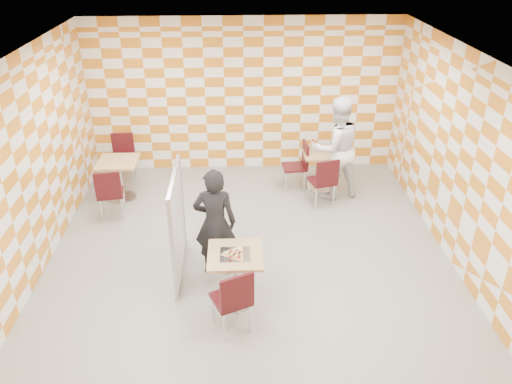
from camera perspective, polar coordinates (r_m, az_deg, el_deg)
The scene contains 15 objects.
room_shell at distance 7.10m, azimuth -0.92°, elevation 3.79°, with size 7.00×7.00×7.00m.
main_table at distance 6.52m, azimuth -2.36°, elevation -8.79°, with size 0.70×0.70×0.75m.
second_table at distance 9.38m, azimuth 7.50°, elevation 3.22°, with size 0.70×0.70×0.75m.
empty_table at distance 9.28m, azimuth -15.35°, elevation 2.11°, with size 0.70×0.70×0.75m.
chair_main_front at distance 6.03m, azimuth -2.56°, elevation -11.96°, with size 0.56×0.56×0.92m.
chair_second_front at distance 8.75m, azimuth 7.82°, elevation 1.54°, with size 0.52×0.52×0.92m.
chair_second_side at distance 9.32m, azimuth 4.98°, elevation 3.41°, with size 0.46×0.45×0.92m.
chair_empty_near at distance 8.61m, azimuth -16.40°, elevation 0.12°, with size 0.49×0.50×0.92m.
chair_empty_far at distance 9.98m, azimuth -14.93°, elevation 4.27°, with size 0.45×0.46×0.92m.
partition at distance 6.98m, azimuth -8.93°, elevation -3.65°, with size 0.08×1.38×1.55m.
man_dark at distance 6.91m, azimuth -4.70°, elevation -3.52°, with size 0.59×0.39×1.62m, color black.
man_white at distance 8.98m, azimuth 9.12°, elevation 4.93°, with size 0.91×0.71×1.88m, color white.
pizza_on_foil at distance 6.36m, azimuth -2.41°, elevation -7.01°, with size 0.40×0.40×0.04m.
sport_bottle at distance 9.34m, azimuth 6.47°, elevation 5.38°, with size 0.06×0.06×0.20m.
soda_bottle at distance 9.28m, azimuth 8.69°, elevation 5.17°, with size 0.07×0.07×0.23m.
Camera 1 is at (-0.15, -5.92, 4.43)m, focal length 35.00 mm.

